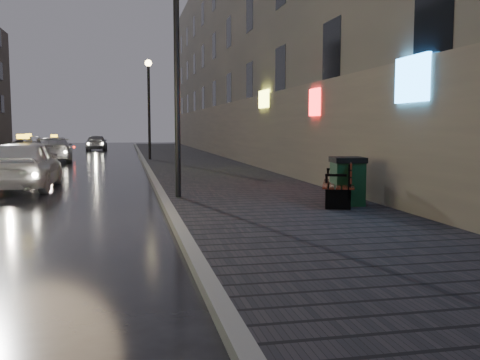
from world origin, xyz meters
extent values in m
plane|color=black|center=(0.00, 0.00, 0.00)|extent=(120.00, 120.00, 0.00)
cube|color=black|center=(3.90, 21.00, 0.07)|extent=(4.60, 58.00, 0.15)
cube|color=slate|center=(1.50, 21.00, 0.07)|extent=(0.20, 58.00, 0.15)
cube|color=#605B54|center=(7.10, 25.00, 6.50)|extent=(1.80, 50.00, 13.00)
cylinder|color=black|center=(1.85, 6.00, 2.65)|extent=(0.14, 0.14, 5.00)
cylinder|color=black|center=(1.85, 22.00, 2.65)|extent=(0.14, 0.14, 5.00)
sphere|color=#FFD88C|center=(1.85, 22.00, 5.25)|extent=(0.36, 0.36, 0.36)
cube|color=black|center=(4.93, 3.27, 0.36)|extent=(0.51, 0.26, 0.42)
cube|color=black|center=(5.14, 3.18, 0.73)|extent=(0.08, 0.08, 0.74)
cube|color=black|center=(4.88, 3.29, 0.87)|extent=(0.43, 0.22, 0.05)
cube|color=black|center=(5.53, 4.74, 0.36)|extent=(0.51, 0.26, 0.42)
cube|color=black|center=(5.74, 4.65, 0.73)|extent=(0.08, 0.08, 0.74)
cube|color=black|center=(5.48, 4.76, 0.87)|extent=(0.43, 0.22, 0.05)
cube|color=#43190E|center=(5.23, 4.00, 0.60)|extent=(1.33, 2.00, 0.04)
cube|color=#43190E|center=(5.46, 3.91, 0.91)|extent=(0.76, 1.77, 0.42)
cube|color=black|center=(5.38, 3.84, 0.62)|extent=(0.72, 0.72, 0.94)
cube|color=black|center=(5.38, 3.84, 1.15)|extent=(0.78, 0.78, 0.12)
imported|color=silver|center=(-2.38, 9.80, 0.76)|extent=(1.83, 4.47, 1.52)
imported|color=silver|center=(-3.20, 23.36, 0.67)|extent=(2.27, 4.73, 1.33)
imported|color=white|center=(-5.28, 27.98, 0.67)|extent=(2.72, 5.02, 1.34)
imported|color=gray|center=(-1.69, 37.07, 0.64)|extent=(1.60, 3.81, 1.29)
camera|label=1|loc=(0.61, -7.12, 1.86)|focal=40.00mm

